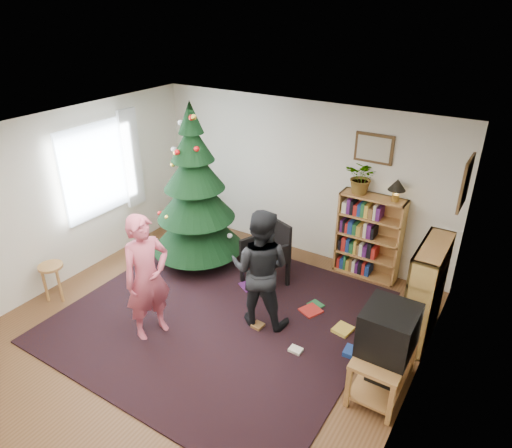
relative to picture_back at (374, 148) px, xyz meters
The scene contains 22 objects.
floor 3.35m from the picture_back, 114.92° to the right, with size 5.00×5.00×0.00m, color brown.
ceiling 2.78m from the picture_back, 114.92° to the right, with size 5.00×5.00×0.00m, color white.
wall_back 1.35m from the picture_back, behind, with size 5.00×0.02×2.50m, color silver.
wall_left 4.47m from the picture_back, 145.86° to the right, with size 0.02×5.00×2.50m, color silver.
wall_right 2.90m from the picture_back, 61.39° to the right, with size 0.02×5.00×2.50m, color silver.
rug 3.13m from the picture_back, 117.87° to the right, with size 3.80×3.60×0.02m, color black.
window_pane 4.10m from the picture_back, 152.62° to the right, with size 0.04×1.20×1.40m, color silver.
curtain 3.79m from the picture_back, 161.83° to the right, with size 0.06×0.35×1.60m, color silver.
picture_back is the anchor object (origin of this frame).
picture_right 1.51m from the picture_back, 28.69° to the right, with size 0.03×0.50×0.60m.
christmas_tree 2.71m from the picture_back, 152.00° to the right, with size 1.42×1.42×2.58m.
bookshelf_back 1.30m from the picture_back, 46.98° to the right, with size 0.95×0.30×1.30m.
bookshelf_right 2.09m from the picture_back, 43.88° to the right, with size 0.30×0.95×1.30m.
tv_stand 2.98m from the picture_back, 64.59° to the right, with size 0.50×0.90×0.55m.
crt_tv 2.75m from the picture_back, 64.65° to the right, with size 0.53×0.57×0.50m.
armchair 2.07m from the picture_back, 133.57° to the right, with size 0.70×0.72×0.98m.
stool 4.79m from the picture_back, 137.50° to the right, with size 0.33×0.33×0.55m.
person_standing 3.52m from the picture_back, 120.33° to the right, with size 0.60×0.39×1.64m, color #BB4B5D.
person_by_chair 2.36m from the picture_back, 108.32° to the right, with size 0.78×0.61×1.61m, color black.
potted_plant 0.43m from the picture_back, 118.74° to the right, with size 0.45×0.39×0.50m, color gray.
table_lamp 0.62m from the picture_back, 17.59° to the right, with size 0.24×0.24×0.33m.
floor_clutter 2.57m from the picture_back, 95.02° to the right, with size 2.00×1.16×0.08m.
Camera 1 is at (3.02, -3.61, 3.85)m, focal length 32.00 mm.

